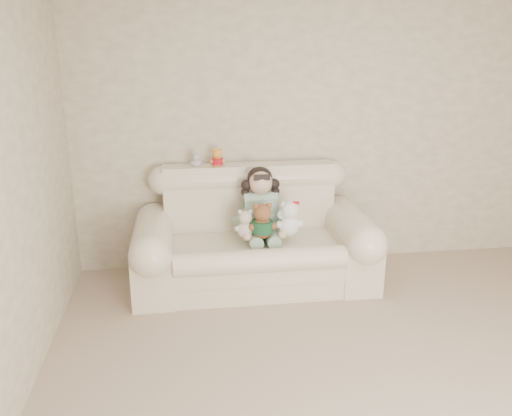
% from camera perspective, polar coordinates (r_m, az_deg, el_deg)
% --- Properties ---
extents(wall_back, '(4.50, 0.00, 4.50)m').
position_cam_1_polar(wall_back, '(5.07, 6.39, 8.30)').
color(wall_back, beige).
rests_on(wall_back, ground).
extents(sofa, '(2.10, 0.95, 1.03)m').
position_cam_1_polar(sofa, '(4.67, -0.17, -2.38)').
color(sofa, '#F6E4C6').
rests_on(sofa, floor).
extents(seated_child, '(0.40, 0.48, 0.64)m').
position_cam_1_polar(seated_child, '(4.68, 0.48, 0.60)').
color(seated_child, '#357549').
rests_on(seated_child, sofa).
extents(brown_teddy, '(0.25, 0.20, 0.37)m').
position_cam_1_polar(brown_teddy, '(4.47, 0.69, -1.03)').
color(brown_teddy, brown).
rests_on(brown_teddy, sofa).
extents(white_cat, '(0.28, 0.24, 0.37)m').
position_cam_1_polar(white_cat, '(4.54, 3.57, -0.74)').
color(white_cat, white).
rests_on(white_cat, sofa).
extents(cream_teddy, '(0.21, 0.18, 0.29)m').
position_cam_1_polar(cream_teddy, '(4.49, -1.17, -1.41)').
color(cream_teddy, beige).
rests_on(cream_teddy, sofa).
extents(yellow_mini_bear, '(0.16, 0.14, 0.20)m').
position_cam_1_polar(yellow_mini_bear, '(4.80, -4.16, 5.55)').
color(yellow_mini_bear, '#F7AE34').
rests_on(yellow_mini_bear, sofa).
extents(grey_mini_plush, '(0.11, 0.09, 0.16)m').
position_cam_1_polar(grey_mini_plush, '(4.81, -6.43, 5.25)').
color(grey_mini_plush, '#BBBCC2').
rests_on(grey_mini_plush, sofa).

